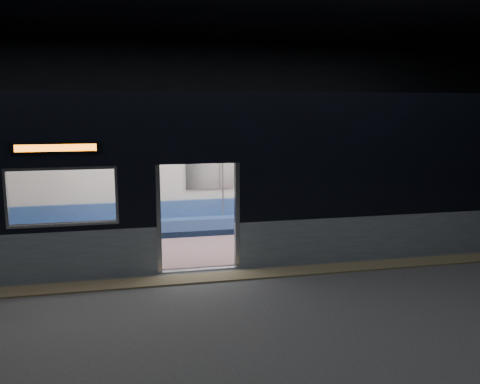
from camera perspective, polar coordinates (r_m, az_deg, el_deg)
name	(u,v)px	position (r m, az deg, el deg)	size (l,w,h in m)	color
station_floor	(208,290)	(8.85, -3.63, -10.90)	(24.00, 14.00, 0.01)	#47494C
station_envelope	(205,70)	(8.30, -3.91, 13.52)	(24.00, 14.00, 5.00)	black
tactile_strip	(203,278)	(9.36, -4.17, -9.62)	(22.80, 0.50, 0.03)	#8C7F59
metro_car	(188,165)	(10.88, -5.83, 3.01)	(18.00, 3.04, 3.35)	#94A4B0
passenger	(305,198)	(12.69, 7.28, -0.67)	(0.46, 0.76, 1.46)	black
handbag	(306,205)	(12.47, 7.44, -1.51)	(0.29, 0.25, 0.14)	black
transit_map	(210,173)	(12.30, -3.42, 2.19)	(1.07, 0.03, 0.69)	white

